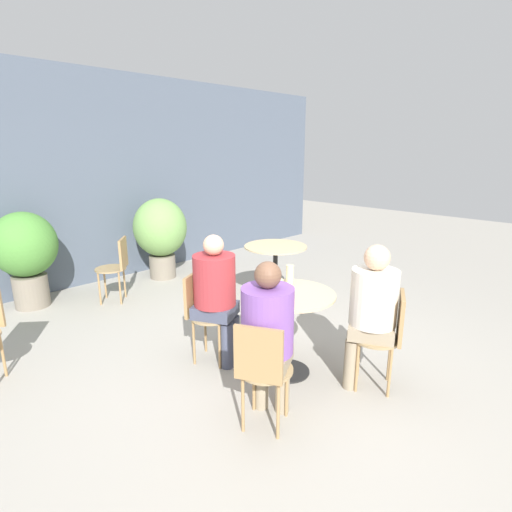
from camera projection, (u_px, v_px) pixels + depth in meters
ground_plane at (269, 381)px, 3.43m from camera, size 20.00×20.00×0.00m
storefront_wall at (78, 180)px, 5.54m from camera, size 10.00×0.06×3.00m
cafe_table_near at (289, 311)px, 3.42m from camera, size 0.78×0.78×0.75m
cafe_table_far at (275, 258)px, 5.06m from camera, size 0.79×0.79×0.75m
bistro_chair_0 at (203, 308)px, 3.67m from camera, size 0.43×0.44×0.83m
bistro_chair_1 at (262, 366)px, 2.69m from camera, size 0.44×0.43×0.83m
bistro_chair_2 at (387, 331)px, 3.20m from camera, size 0.43×0.44×0.83m
bistro_chair_3 at (117, 263)px, 5.10m from camera, size 0.45×0.44×0.83m
seated_person_0 at (216, 289)px, 3.58m from camera, size 0.45×0.47×1.21m
seated_person_1 at (268, 330)px, 2.77m from camera, size 0.45×0.43×1.21m
seated_person_2 at (371, 306)px, 3.19m from camera, size 0.44×0.46×1.22m
beer_glass_0 at (279, 291)px, 3.16m from camera, size 0.06×0.06×0.19m
beer_glass_1 at (290, 275)px, 3.56m from camera, size 0.07×0.07×0.18m
potted_plant_0 at (25, 250)px, 4.87m from camera, size 0.75×0.75×1.20m
potted_plant_1 at (160, 231)px, 6.01m from camera, size 0.79×0.79×1.22m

